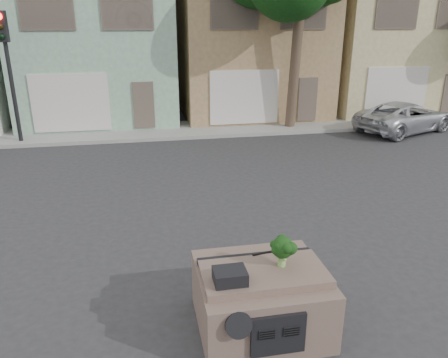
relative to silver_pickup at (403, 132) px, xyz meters
name	(u,v)px	position (x,y,z in m)	size (l,w,h in m)	color
ground_plane	(225,240)	(-9.84, -8.58, 0.00)	(120.00, 120.00, 0.00)	#303033
sidewalk	(180,130)	(-9.84, 1.92, 0.07)	(40.00, 3.00, 0.15)	gray
townhouse_mint	(98,41)	(-13.34, 5.92, 3.77)	(7.20, 8.20, 7.55)	#8CB297
townhouse_tan	(247,39)	(-5.84, 5.92, 3.77)	(7.20, 8.20, 7.55)	#9D7E56
townhouse_beige	(379,38)	(1.66, 5.92, 3.77)	(7.20, 8.20, 7.55)	#C6B882
silver_pickup	(403,132)	(0.00, 0.00, 0.00)	(2.21, 4.80, 1.33)	silver
traffic_signal	(11,80)	(-16.34, 0.92, 2.55)	(0.40, 0.40, 5.10)	black
tree_near	(296,32)	(-4.84, 1.22, 4.25)	(4.40, 4.00, 8.50)	#0F360F
car_dashboard	(261,296)	(-9.84, -11.58, 0.56)	(2.00, 1.80, 1.12)	brown
instrument_hump	(230,276)	(-10.42, -11.93, 1.22)	(0.48, 0.38, 0.20)	black
wiper_arm	(272,251)	(-9.56, -11.20, 1.13)	(0.70, 0.03, 0.02)	black
broccoli	(282,251)	(-9.54, -11.65, 1.37)	(0.41, 0.41, 0.50)	black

